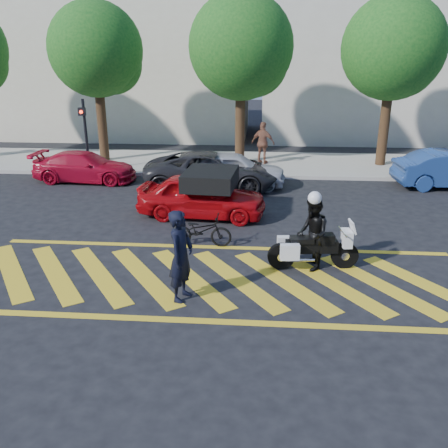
# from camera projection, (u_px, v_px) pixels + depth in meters

# --- Properties ---
(ground) EXTENTS (90.00, 90.00, 0.00)m
(ground) POSITION_uv_depth(u_px,v_px,m) (215.00, 278.00, 11.19)
(ground) COLOR black
(ground) RESTS_ON ground
(sidewalk) EXTENTS (60.00, 5.00, 0.15)m
(sidewalk) POSITION_uv_depth(u_px,v_px,m) (240.00, 164.00, 22.41)
(sidewalk) COLOR #9E998E
(sidewalk) RESTS_ON ground
(crosswalk) EXTENTS (12.33, 4.00, 0.01)m
(crosswalk) POSITION_uv_depth(u_px,v_px,m) (214.00, 278.00, 11.20)
(crosswalk) COLOR gold
(crosswalk) RESTS_ON ground
(building_left) EXTENTS (16.00, 8.00, 10.00)m
(building_left) POSITION_uv_depth(u_px,v_px,m) (120.00, 53.00, 29.75)
(building_left) COLOR beige
(building_left) RESTS_ON ground
(building_right) EXTENTS (16.00, 8.00, 11.00)m
(building_right) POSITION_uv_depth(u_px,v_px,m) (398.00, 44.00, 28.33)
(building_right) COLOR beige
(building_right) RESTS_ON ground
(tree_left) EXTENTS (4.20, 4.20, 7.26)m
(tree_left) POSITION_uv_depth(u_px,v_px,m) (99.00, 53.00, 21.26)
(tree_left) COLOR black
(tree_left) RESTS_ON ground
(tree_center) EXTENTS (4.60, 4.60, 7.56)m
(tree_center) POSITION_uv_depth(u_px,v_px,m) (244.00, 51.00, 20.75)
(tree_center) COLOR black
(tree_center) RESTS_ON ground
(tree_right) EXTENTS (4.40, 4.40, 7.41)m
(tree_right) POSITION_uv_depth(u_px,v_px,m) (395.00, 52.00, 20.29)
(tree_right) COLOR black
(tree_right) RESTS_ON ground
(signal_pole) EXTENTS (0.28, 0.43, 3.20)m
(signal_pole) POSITION_uv_depth(u_px,v_px,m) (85.00, 130.00, 20.14)
(signal_pole) COLOR black
(signal_pole) RESTS_ON ground
(officer_bike) EXTENTS (0.65, 0.83, 2.01)m
(officer_bike) POSITION_uv_depth(u_px,v_px,m) (181.00, 256.00, 9.95)
(officer_bike) COLOR black
(officer_bike) RESTS_ON ground
(bicycle) EXTENTS (1.72, 0.67, 0.89)m
(bicycle) POSITION_uv_depth(u_px,v_px,m) (201.00, 230.00, 12.96)
(bicycle) COLOR black
(bicycle) RESTS_ON ground
(police_motorcycle) EXTENTS (2.24, 0.76, 0.99)m
(police_motorcycle) POSITION_uv_depth(u_px,v_px,m) (312.00, 248.00, 11.55)
(police_motorcycle) COLOR black
(police_motorcycle) RESTS_ON ground
(officer_moto) EXTENTS (0.78, 0.96, 1.82)m
(officer_moto) POSITION_uv_depth(u_px,v_px,m) (312.00, 234.00, 11.43)
(officer_moto) COLOR black
(officer_moto) RESTS_ON ground
(red_convertible) EXTENTS (4.20, 1.96, 1.39)m
(red_convertible) POSITION_uv_depth(u_px,v_px,m) (202.00, 196.00, 15.20)
(red_convertible) COLOR #A5070C
(red_convertible) RESTS_ON ground
(parked_left) EXTENTS (4.23, 1.82, 1.21)m
(parked_left) POSITION_uv_depth(u_px,v_px,m) (85.00, 167.00, 19.44)
(parked_left) COLOR #AD0A23
(parked_left) RESTS_ON ground
(parked_mid_left) EXTENTS (5.22, 2.57, 1.43)m
(parked_mid_left) POSITION_uv_depth(u_px,v_px,m) (211.00, 171.00, 18.33)
(parked_mid_left) COLOR black
(parked_mid_left) RESTS_ON ground
(parked_mid_right) EXTENTS (4.20, 1.83, 1.41)m
(parked_mid_right) POSITION_uv_depth(u_px,v_px,m) (232.00, 170.00, 18.55)
(parked_mid_right) COLOR #BBBBC0
(parked_mid_right) RESTS_ON ground
(pedestrian_right) EXTENTS (1.22, 0.86, 1.92)m
(pedestrian_right) POSITION_uv_depth(u_px,v_px,m) (263.00, 143.00, 21.75)
(pedestrian_right) COLOR brown
(pedestrian_right) RESTS_ON sidewalk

